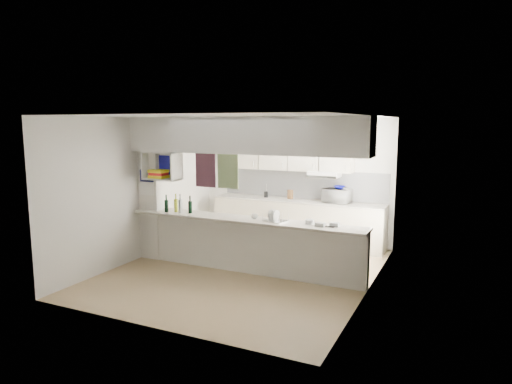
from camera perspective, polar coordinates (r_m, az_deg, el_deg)
The scene contains 16 objects.
floor at distance 7.87m, azimuth -1.61°, elevation -9.87°, with size 4.80×4.80×0.00m, color tan.
ceiling at distance 7.46m, azimuth -1.69°, elevation 9.42°, with size 4.80×4.80×0.00m, color white.
wall_back at distance 9.74m, azimuth 4.73°, elevation 1.54°, with size 4.20×4.20×0.00m, color silver.
wall_left at distance 8.70m, azimuth -14.09°, elevation 0.46°, with size 4.80×4.80×0.00m, color silver.
wall_right at distance 6.88m, azimuth 14.16°, elevation -1.64°, with size 4.80×4.80×0.00m, color silver.
servery_partition at distance 7.59m, azimuth -2.83°, elevation 2.29°, with size 4.20×0.50×2.60m.
cubby_shelf at distance 8.27m, azimuth -11.61°, elevation 3.00°, with size 0.65×0.35×0.50m.
kitchen_run at distance 9.51m, azimuth 5.05°, elevation -1.52°, with size 3.60×0.63×2.24m.
microwave at distance 9.20m, azimuth 10.12°, elevation -0.48°, with size 0.51×0.35×0.28m, color white.
bowl at distance 9.18m, azimuth 10.40°, elevation 0.57°, with size 0.23×0.23×0.06m, color #0C0D8B.
dish_rack at distance 7.39m, azimuth 2.44°, elevation -3.08°, with size 0.41×0.35×0.19m.
cup at distance 7.48m, azimuth -0.21°, elevation -3.07°, with size 0.11×0.11×0.09m, color white.
wine_bottles at distance 8.20m, azimuth -9.70°, elevation -1.71°, with size 0.52×0.15×0.34m.
plastic_tubs at distance 7.17m, azimuth 7.94°, elevation -3.90°, with size 0.54×0.22×0.07m.
utensil_jar at distance 9.75m, azimuth 1.25°, elevation -0.30°, with size 0.09×0.09×0.12m, color black.
knife_block at distance 9.57m, azimuth 4.29°, elevation -0.29°, with size 0.10×0.08×0.19m, color brown.
Camera 1 is at (3.37, -6.66, 2.50)m, focal length 32.00 mm.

